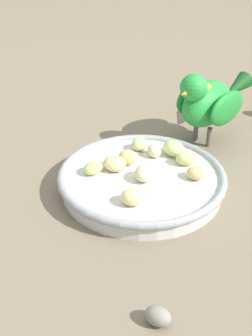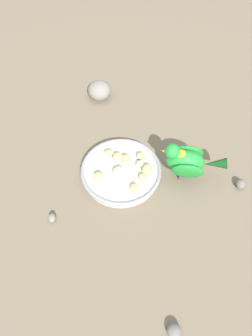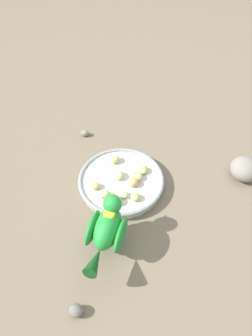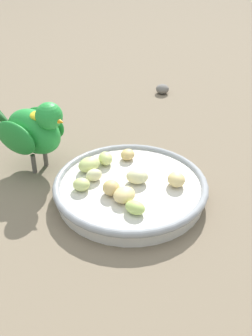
% 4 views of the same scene
% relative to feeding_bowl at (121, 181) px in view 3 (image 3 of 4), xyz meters
% --- Properties ---
extents(ground_plane, '(4.00, 4.00, 0.00)m').
position_rel_feeding_bowl_xyz_m(ground_plane, '(-0.01, 0.03, -0.02)').
color(ground_plane, '#756651').
extents(feeding_bowl, '(0.23, 0.23, 0.03)m').
position_rel_feeding_bowl_xyz_m(feeding_bowl, '(0.00, 0.00, 0.00)').
color(feeding_bowl, beige).
rests_on(feeding_bowl, ground_plane).
extents(apple_piece_0, '(0.04, 0.04, 0.02)m').
position_rel_feeding_bowl_xyz_m(apple_piece_0, '(-0.03, 0.02, 0.02)').
color(apple_piece_0, '#E5C67F').
rests_on(apple_piece_0, feeding_bowl).
extents(apple_piece_1, '(0.04, 0.04, 0.02)m').
position_rel_feeding_bowl_xyz_m(apple_piece_1, '(-0.00, -0.01, 0.02)').
color(apple_piece_1, beige).
rests_on(apple_piece_1, feeding_bowl).
extents(apple_piece_2, '(0.03, 0.03, 0.02)m').
position_rel_feeding_bowl_xyz_m(apple_piece_2, '(0.07, 0.01, 0.02)').
color(apple_piece_2, '#C6D17A').
rests_on(apple_piece_2, feeding_bowl).
extents(apple_piece_3, '(0.04, 0.03, 0.02)m').
position_rel_feeding_bowl_xyz_m(apple_piece_3, '(-0.06, 0.03, 0.02)').
color(apple_piece_3, '#B2CC66').
rests_on(apple_piece_3, feeding_bowl).
extents(apple_piece_4, '(0.03, 0.03, 0.02)m').
position_rel_feeding_bowl_xyz_m(apple_piece_4, '(0.02, 0.07, 0.02)').
color(apple_piece_4, '#C6D17A').
rests_on(apple_piece_4, feeding_bowl).
extents(apple_piece_5, '(0.03, 0.03, 0.02)m').
position_rel_feeding_bowl_xyz_m(apple_piece_5, '(-0.01, 0.04, 0.02)').
color(apple_piece_5, tan).
rests_on(apple_piece_5, feeding_bowl).
extents(apple_piece_6, '(0.04, 0.04, 0.02)m').
position_rel_feeding_bowl_xyz_m(apple_piece_6, '(0.06, 0.04, 0.02)').
color(apple_piece_6, '#C6D17A').
rests_on(apple_piece_6, feeding_bowl).
extents(apple_piece_7, '(0.02, 0.03, 0.02)m').
position_rel_feeding_bowl_xyz_m(apple_piece_7, '(0.04, 0.04, 0.02)').
color(apple_piece_7, beige).
rests_on(apple_piece_7, feeding_bowl).
extents(apple_piece_8, '(0.04, 0.04, 0.02)m').
position_rel_feeding_bowl_xyz_m(apple_piece_8, '(-0.03, -0.06, 0.02)').
color(apple_piece_8, '#E5C67F').
rests_on(apple_piece_8, feeding_bowl).
extents(apple_piece_9, '(0.03, 0.03, 0.02)m').
position_rel_feeding_bowl_xyz_m(apple_piece_9, '(0.06, -0.03, 0.02)').
color(apple_piece_9, tan).
rests_on(apple_piece_9, feeding_bowl).
extents(parrot, '(0.17, 0.12, 0.13)m').
position_rel_feeding_bowl_xyz_m(parrot, '(0.15, 0.10, 0.06)').
color(parrot, '#59544C').
rests_on(parrot, ground_plane).
extents(rock_large, '(0.11, 0.11, 0.06)m').
position_rel_feeding_bowl_xyz_m(rock_large, '(-0.25, 0.23, 0.02)').
color(rock_large, gray).
rests_on(rock_large, ground_plane).
extents(pebble_0, '(0.03, 0.03, 0.02)m').
position_rel_feeding_bowl_xyz_m(pebble_0, '(-0.07, -0.22, -0.01)').
color(pebble_0, gray).
rests_on(pebble_0, ground_plane).
extents(pebble_2, '(0.04, 0.04, 0.03)m').
position_rel_feeding_bowl_xyz_m(pebble_2, '(0.30, 0.16, -0.00)').
color(pebble_2, slate).
rests_on(pebble_2, ground_plane).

